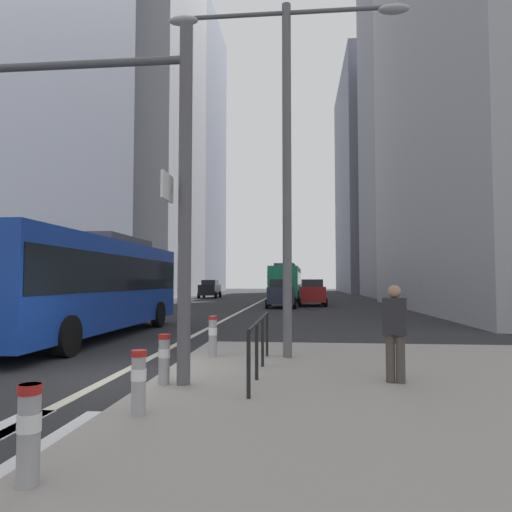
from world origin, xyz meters
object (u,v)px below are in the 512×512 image
city_bus_blue_oncoming (89,281)px  bollard_right (164,356)px  bollard_back (213,334)px  bollard_front (29,429)px  street_lamp_post (287,128)px  bollard_left (139,379)px  car_oncoming_mid (210,289)px  city_bus_red_receding (286,281)px  car_receding_near (282,293)px  traffic_signal_gantry (58,146)px  pedestrian_waiting (395,329)px  car_receding_far (312,292)px

city_bus_blue_oncoming → bollard_right: (4.57, -6.83, -1.24)m
city_bus_blue_oncoming → bollard_back: city_bus_blue_oncoming is taller
bollard_front → city_bus_blue_oncoming: bearing=113.3°
city_bus_blue_oncoming → bollard_back: (4.85, -4.10, -1.19)m
street_lamp_post → bollard_left: 6.74m
car_oncoming_mid → bollard_front: car_oncoming_mid is taller
bollard_left → street_lamp_post: bearing=68.9°
car_oncoming_mid → bollard_left: size_ratio=5.04×
bollard_right → street_lamp_post: bearing=55.4°
city_bus_red_receding → street_lamp_post: 34.04m
car_receding_near → street_lamp_post: bearing=-87.4°
car_oncoming_mid → car_receding_near: same height
traffic_signal_gantry → pedestrian_waiting: 6.49m
city_bus_red_receding → street_lamp_post: (1.03, -33.85, 3.45)m
car_receding_near → pedestrian_waiting: 23.94m
street_lamp_post → city_bus_red_receding: bearing=91.8°
city_bus_red_receding → pedestrian_waiting: city_bus_red_receding is taller
street_lamp_post → pedestrian_waiting: size_ratio=4.97×
city_bus_red_receding → bollard_left: bearing=-91.1°
traffic_signal_gantry → pedestrian_waiting: bearing=4.6°
car_oncoming_mid → bollard_right: car_oncoming_mid is taller
pedestrian_waiting → car_oncoming_mid: bearing=105.3°
car_receding_near → bollard_back: bearing=-91.8°
bollard_left → traffic_signal_gantry: bearing=140.9°
car_receding_near → bollard_front: (-0.96, -27.95, -0.38)m
city_bus_red_receding → street_lamp_post: size_ratio=1.47×
bollard_left → car_receding_far: bearing=84.2°
pedestrian_waiting → city_bus_blue_oncoming: bearing=142.6°
car_receding_near → car_receding_far: size_ratio=0.96×
street_lamp_post → bollard_back: street_lamp_post is taller
car_receding_far → bollard_right: size_ratio=5.36×
bollard_back → car_receding_near: bearing=88.2°
city_bus_blue_oncoming → bollard_right: bearing=-56.2°
car_oncoming_mid → bollard_right: 42.24m
city_bus_blue_oncoming → street_lamp_post: size_ratio=1.40×
bollard_left → car_receding_near: bearing=88.3°
traffic_signal_gantry → bollard_back: bearing=51.4°
traffic_signal_gantry → bollard_right: (1.91, 0.01, -3.54)m
car_receding_near → traffic_signal_gantry: (-2.85, -24.23, 3.15)m
bollard_back → bollard_right: bearing=-95.9°
street_lamp_post → pedestrian_waiting: 5.19m
car_oncoming_mid → traffic_signal_gantry: size_ratio=0.61×
car_oncoming_mid → car_receding_far: size_ratio=0.94×
bollard_left → bollard_right: (-0.19, 1.71, 0.00)m
car_oncoming_mid → pedestrian_waiting: (11.27, -41.12, 0.05)m
car_receding_far → car_oncoming_mid: bearing=125.8°
car_receding_near → bollard_back: size_ratio=4.61×
traffic_signal_gantry → bollard_right: size_ratio=8.22×
city_bus_blue_oncoming → bollard_left: 9.86m
car_oncoming_mid → city_bus_red_receding: bearing=-30.3°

